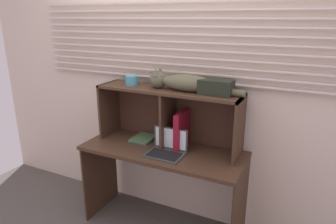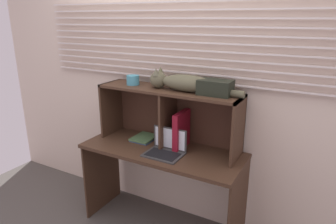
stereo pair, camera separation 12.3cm
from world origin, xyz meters
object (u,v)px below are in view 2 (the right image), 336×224
object	(u,v)px
laptop	(166,149)
storage_box	(215,88)
binder_upright	(181,130)
small_basket	(133,80)
book_stack	(144,138)
cat	(182,83)

from	to	relation	value
laptop	storage_box	xyz separation A→B (m)	(0.34, 0.16, 0.51)
binder_upright	small_basket	distance (m)	0.61
book_stack	storage_box	xyz separation A→B (m)	(0.65, 0.00, 0.54)
laptop	binder_upright	size ratio (longest dim) A/B	0.95
binder_upright	cat	bearing A→B (deg)	0.00
cat	storage_box	xyz separation A→B (m)	(0.28, 0.00, -0.01)
laptop	storage_box	distance (m)	0.64
cat	small_basket	distance (m)	0.48
cat	laptop	xyz separation A→B (m)	(-0.06, -0.16, -0.52)
laptop	small_basket	bearing A→B (deg)	158.55
cat	binder_upright	distance (m)	0.41
laptop	book_stack	size ratio (longest dim) A/B	1.28
cat	laptop	distance (m)	0.55
laptop	binder_upright	world-z (taller)	binder_upright
storage_box	laptop	bearing A→B (deg)	-154.16
cat	storage_box	distance (m)	0.28
cat	book_stack	distance (m)	0.67
laptop	small_basket	world-z (taller)	small_basket
binder_upright	book_stack	distance (m)	0.40
small_basket	storage_box	size ratio (longest dim) A/B	0.44
book_stack	binder_upright	bearing A→B (deg)	0.22
cat	book_stack	size ratio (longest dim) A/B	3.34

